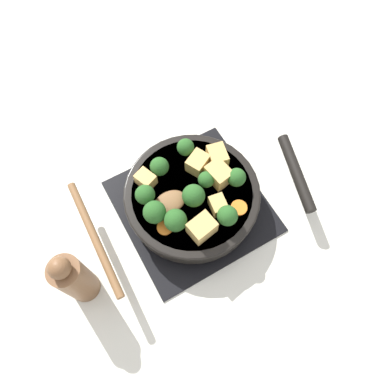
% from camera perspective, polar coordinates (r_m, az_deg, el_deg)
% --- Properties ---
extents(ground_plane, '(2.40, 2.40, 0.00)m').
position_cam_1_polar(ground_plane, '(0.85, -0.00, -2.21)').
color(ground_plane, silver).
extents(front_burner_grate, '(0.31, 0.31, 0.03)m').
position_cam_1_polar(front_burner_grate, '(0.84, -0.00, -1.89)').
color(front_burner_grate, black).
rests_on(front_burner_grate, ground_plane).
extents(skillet_pan, '(0.40, 0.30, 0.05)m').
position_cam_1_polar(skillet_pan, '(0.80, 0.22, -0.63)').
color(skillet_pan, black).
rests_on(skillet_pan, front_burner_grate).
extents(wooden_spoon, '(0.21, 0.26, 0.02)m').
position_cam_1_polar(wooden_spoon, '(0.75, -10.03, -4.59)').
color(wooden_spoon, brown).
rests_on(wooden_spoon, skillet_pan).
extents(tofu_cube_center_large, '(0.05, 0.05, 0.04)m').
position_cam_1_polar(tofu_cube_center_large, '(0.80, 3.87, 5.41)').
color(tofu_cube_center_large, tan).
rests_on(tofu_cube_center_large, skillet_pan).
extents(tofu_cube_near_handle, '(0.05, 0.06, 0.04)m').
position_cam_1_polar(tofu_cube_near_handle, '(0.77, 4.24, 2.45)').
color(tofu_cube_near_handle, tan).
rests_on(tofu_cube_near_handle, skillet_pan).
extents(tofu_cube_east_chunk, '(0.06, 0.05, 0.04)m').
position_cam_1_polar(tofu_cube_east_chunk, '(0.73, 1.51, -5.47)').
color(tofu_cube_east_chunk, tan).
rests_on(tofu_cube_east_chunk, skillet_pan).
extents(tofu_cube_west_chunk, '(0.04, 0.05, 0.03)m').
position_cam_1_polar(tofu_cube_west_chunk, '(0.78, -7.08, 1.91)').
color(tofu_cube_west_chunk, tan).
rests_on(tofu_cube_west_chunk, skillet_pan).
extents(tofu_cube_back_piece, '(0.04, 0.04, 0.03)m').
position_cam_1_polar(tofu_cube_back_piece, '(0.75, 3.99, -2.01)').
color(tofu_cube_back_piece, tan).
rests_on(tofu_cube_back_piece, skillet_pan).
extents(tofu_cube_front_piece, '(0.06, 0.05, 0.04)m').
position_cam_1_polar(tofu_cube_front_piece, '(0.79, 0.87, 4.45)').
color(tofu_cube_front_piece, tan).
rests_on(tofu_cube_front_piece, skillet_pan).
extents(broccoli_floret_near_spoon, '(0.04, 0.04, 0.05)m').
position_cam_1_polar(broccoli_floret_near_spoon, '(0.78, -4.98, 3.87)').
color(broccoli_floret_near_spoon, '#709956').
rests_on(broccoli_floret_near_spoon, skillet_pan).
extents(broccoli_floret_center_top, '(0.03, 0.03, 0.04)m').
position_cam_1_polar(broccoli_floret_center_top, '(0.76, 2.14, 1.96)').
color(broccoli_floret_center_top, '#709956').
rests_on(broccoli_floret_center_top, skillet_pan).
extents(broccoli_floret_east_rim, '(0.04, 0.04, 0.05)m').
position_cam_1_polar(broccoli_floret_east_rim, '(0.77, 6.80, 2.20)').
color(broccoli_floret_east_rim, '#709956').
rests_on(broccoli_floret_east_rim, skillet_pan).
extents(broccoli_floret_west_rim, '(0.04, 0.04, 0.05)m').
position_cam_1_polar(broccoli_floret_west_rim, '(0.73, 5.42, -3.63)').
color(broccoli_floret_west_rim, '#709956').
rests_on(broccoli_floret_west_rim, skillet_pan).
extents(broccoli_floret_north_edge, '(0.05, 0.05, 0.05)m').
position_cam_1_polar(broccoli_floret_north_edge, '(0.72, -2.54, -4.33)').
color(broccoli_floret_north_edge, '#709956').
rests_on(broccoli_floret_north_edge, skillet_pan).
extents(broccoli_floret_south_cluster, '(0.05, 0.05, 0.05)m').
position_cam_1_polar(broccoli_floret_south_cluster, '(0.73, -5.73, -3.08)').
color(broccoli_floret_south_cluster, '#709956').
rests_on(broccoli_floret_south_cluster, skillet_pan).
extents(broccoli_floret_mid_floret, '(0.05, 0.05, 0.05)m').
position_cam_1_polar(broccoli_floret_mid_floret, '(0.74, 0.24, -0.58)').
color(broccoli_floret_mid_floret, '#709956').
rests_on(broccoli_floret_mid_floret, skillet_pan).
extents(broccoli_floret_small_inner, '(0.04, 0.04, 0.05)m').
position_cam_1_polar(broccoli_floret_small_inner, '(0.75, -7.17, -0.42)').
color(broccoli_floret_small_inner, '#709956').
rests_on(broccoli_floret_small_inner, skillet_pan).
extents(broccoli_floret_tall_stem, '(0.04, 0.04, 0.04)m').
position_cam_1_polar(broccoli_floret_tall_stem, '(0.80, -1.00, 6.82)').
color(broccoli_floret_tall_stem, '#709956').
rests_on(broccoli_floret_tall_stem, skillet_pan).
extents(carrot_slice_orange_thin, '(0.03, 0.03, 0.01)m').
position_cam_1_polar(carrot_slice_orange_thin, '(0.75, -4.14, -5.39)').
color(carrot_slice_orange_thin, orange).
rests_on(carrot_slice_orange_thin, skillet_pan).
extents(carrot_slice_near_center, '(0.03, 0.03, 0.01)m').
position_cam_1_polar(carrot_slice_near_center, '(0.77, 7.17, -2.38)').
color(carrot_slice_near_center, orange).
rests_on(carrot_slice_near_center, skillet_pan).
extents(pepper_mill, '(0.06, 0.06, 0.19)m').
position_cam_1_polar(pepper_mill, '(0.74, -17.52, -12.47)').
color(pepper_mill, brown).
rests_on(pepper_mill, ground_plane).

